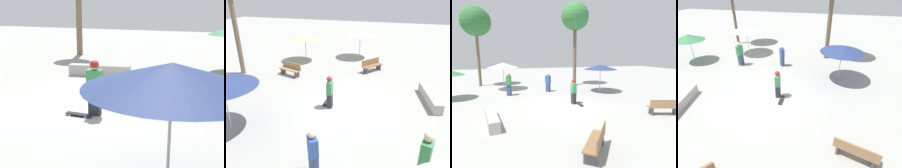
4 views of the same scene
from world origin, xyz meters
The scene contains 5 objects.
ground_plane centered at (0.00, 0.00, 0.00)m, with size 60.00×60.00×0.00m, color #9E9E99.
skater_main centered at (0.35, -0.73, 0.86)m, with size 0.45×0.28×1.60m.
skateboard centered at (-0.02, -1.02, 0.06)m, with size 0.80×0.22×0.07m.
concrete_ledge centered at (-1.67, 3.92, 0.25)m, with size 2.78×1.00×0.50m.
shade_umbrella_navy centered at (3.21, -4.03, 2.09)m, with size 2.69×2.69×2.28m.
Camera 1 is at (4.11, -8.42, 3.08)m, focal length 50.00 mm.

